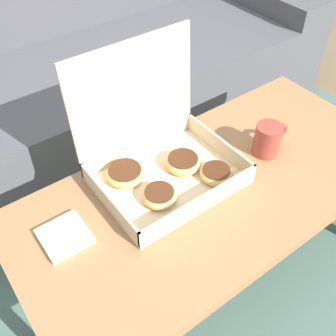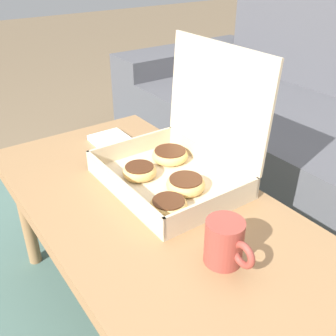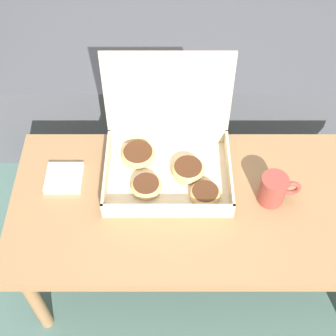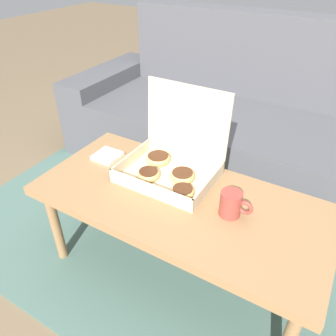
{
  "view_description": "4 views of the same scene",
  "coord_description": "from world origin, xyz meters",
  "views": [
    {
      "loc": [
        -0.57,
        -0.69,
        1.27
      ],
      "look_at": [
        -0.1,
        -0.06,
        0.5
      ],
      "focal_mm": 42.0,
      "sensor_mm": 36.0,
      "label": 1
    },
    {
      "loc": [
        0.65,
        -0.59,
        1.03
      ],
      "look_at": [
        -0.1,
        -0.06,
        0.5
      ],
      "focal_mm": 42.0,
      "sensor_mm": 36.0,
      "label": 2
    },
    {
      "loc": [
        -0.1,
        -0.94,
        1.64
      ],
      "look_at": [
        -0.1,
        -0.06,
        0.5
      ],
      "focal_mm": 50.0,
      "sensor_mm": 36.0,
      "label": 3
    },
    {
      "loc": [
        0.47,
        -1.04,
        1.29
      ],
      "look_at": [
        -0.1,
        -0.06,
        0.5
      ],
      "focal_mm": 35.0,
      "sensor_mm": 36.0,
      "label": 4
    }
  ],
  "objects": [
    {
      "name": "coffee_mug",
      "position": [
        0.21,
        -0.14,
        0.5
      ],
      "size": [
        0.12,
        0.08,
        0.1
      ],
      "color": "#993D33",
      "rests_on": "coffee_table"
    },
    {
      "name": "ground_plane",
      "position": [
        0.0,
        0.0,
        0.0
      ],
      "size": [
        12.0,
        12.0,
        0.0
      ],
      "primitive_type": "plane",
      "color": "#756047"
    },
    {
      "name": "area_rug",
      "position": [
        0.0,
        0.3,
        0.01
      ],
      "size": [
        2.56,
        1.93,
        0.01
      ],
      "primitive_type": "cube",
      "color": "#4C6B60",
      "rests_on": "ground_plane"
    },
    {
      "name": "coffee_table",
      "position": [
        0.0,
        -0.15,
        0.41
      ],
      "size": [
        1.17,
        0.55,
        0.45
      ],
      "color": "#997047",
      "rests_on": "ground_plane"
    },
    {
      "name": "napkin_stack",
      "position": [
        -0.43,
        -0.07,
        0.46
      ],
      "size": [
        0.11,
        0.11,
        0.02
      ],
      "color": "white",
      "rests_on": "coffee_table"
    },
    {
      "name": "pastry_box",
      "position": [
        -0.11,
        -0.03,
        0.52
      ],
      "size": [
        0.39,
        0.32,
        0.36
      ],
      "color": "beige",
      "rests_on": "coffee_table"
    }
  ]
}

